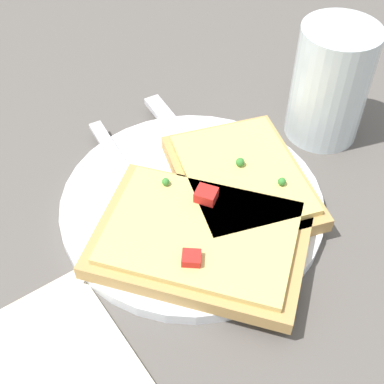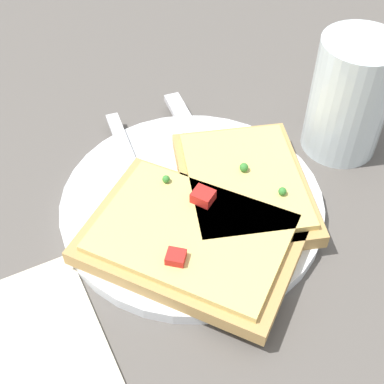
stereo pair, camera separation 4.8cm
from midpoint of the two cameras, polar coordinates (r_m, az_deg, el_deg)
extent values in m
plane|color=#56514C|center=(0.49, 2.76, -1.88)|extent=(4.00, 4.00, 0.00)
cylinder|color=white|center=(0.49, 2.79, -1.42)|extent=(0.24, 0.24, 0.01)
cube|color=silver|center=(0.52, -4.14, 3.32)|extent=(0.14, 0.03, 0.01)
cube|color=silver|center=(0.45, -0.60, -4.83)|extent=(0.06, 0.03, 0.01)
cube|color=silver|center=(0.43, -0.11, -9.46)|extent=(0.03, 0.01, 0.00)
cube|color=silver|center=(0.43, 0.81, -9.20)|extent=(0.03, 0.01, 0.00)
cube|color=silver|center=(0.43, 1.72, -8.93)|extent=(0.03, 0.01, 0.00)
cube|color=silver|center=(0.43, 2.63, -8.66)|extent=(0.03, 0.01, 0.00)
cube|color=silver|center=(0.56, 1.46, 7.88)|extent=(0.08, 0.02, 0.01)
cube|color=silver|center=(0.50, 5.65, 0.98)|extent=(0.12, 0.03, 0.00)
cube|color=tan|center=(0.44, 3.05, -5.33)|extent=(0.21, 0.20, 0.01)
cube|color=#E0C16B|center=(0.44, 3.10, -4.53)|extent=(0.19, 0.18, 0.01)
sphere|color=#388433|center=(0.47, 0.11, 1.24)|extent=(0.01, 0.01, 0.01)
cube|color=red|center=(0.41, 1.57, -7.15)|extent=(0.02, 0.02, 0.01)
cube|color=tan|center=(0.49, 8.30, 0.43)|extent=(0.17, 0.15, 0.01)
cube|color=#E0C16B|center=(0.48, 8.43, 1.24)|extent=(0.15, 0.13, 0.01)
cube|color=red|center=(0.45, 4.66, -0.45)|extent=(0.02, 0.02, 0.01)
sphere|color=#388433|center=(0.48, 8.39, 2.47)|extent=(0.01, 0.01, 0.01)
sphere|color=#388433|center=(0.47, 12.51, -0.09)|extent=(0.01, 0.01, 0.01)
sphere|color=#A58055|center=(0.49, 3.18, 0.29)|extent=(0.01, 0.01, 0.01)
sphere|color=tan|center=(0.46, 1.06, -3.01)|extent=(0.01, 0.01, 0.01)
sphere|color=#9D7A50|center=(0.49, 11.98, 0.14)|extent=(0.01, 0.01, 0.01)
cylinder|color=silver|center=(0.54, 18.93, 9.45)|extent=(0.08, 0.08, 0.12)
cube|color=beige|center=(0.42, -12.57, -16.74)|extent=(0.16, 0.09, 0.01)
camera|label=1|loc=(0.02, -87.13, 3.13)|focal=50.00mm
camera|label=2|loc=(0.02, 92.87, -3.13)|focal=50.00mm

